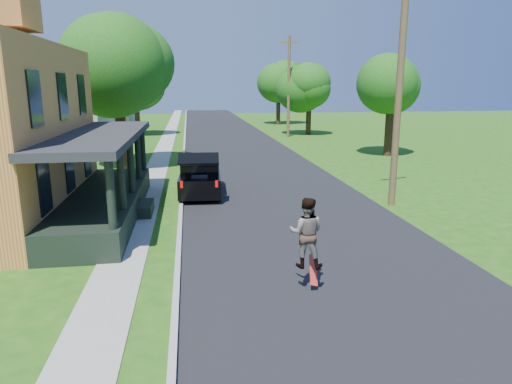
{
  "coord_description": "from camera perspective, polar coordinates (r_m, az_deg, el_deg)",
  "views": [
    {
      "loc": [
        -3.63,
        -11.13,
        4.78
      ],
      "look_at": [
        -1.56,
        3.0,
        1.43
      ],
      "focal_mm": 32.0,
      "sensor_mm": 36.0,
      "label": 1
    }
  ],
  "objects": [
    {
      "name": "sidewalk",
      "position": [
        31.55,
        -11.84,
        4.2
      ],
      "size": [
        1.3,
        120.0,
        0.03
      ],
      "primitive_type": "cube",
      "color": "gray",
      "rests_on": "ground"
    },
    {
      "name": "black_suv",
      "position": [
        20.52,
        -6.98,
        1.94
      ],
      "size": [
        1.95,
        4.63,
        2.12
      ],
      "rotation": [
        0.0,
        0.0,
        -0.05
      ],
      "color": "black",
      "rests_on": "ground"
    },
    {
      "name": "skateboarder",
      "position": [
        10.73,
        6.3,
        -5.07
      ],
      "size": [
        0.97,
        0.85,
        1.68
      ],
      "rotation": [
        0.0,
        0.0,
        2.84
      ],
      "color": "black",
      "rests_on": "ground"
    },
    {
      "name": "front_walk",
      "position": [
        18.73,
        -26.32,
        -3.0
      ],
      "size": [
        6.5,
        1.2,
        0.03
      ],
      "primitive_type": "cube",
      "color": "gray",
      "rests_on": "ground"
    },
    {
      "name": "tree_left_far",
      "position": [
        45.51,
        -14.89,
        12.86
      ],
      "size": [
        6.24,
        6.08,
        7.75
      ],
      "rotation": [
        0.0,
        0.0,
        0.2
      ],
      "color": "black",
      "rests_on": "ground"
    },
    {
      "name": "tree_left_mid",
      "position": [
        27.63,
        -17.11,
        14.94
      ],
      "size": [
        6.78,
        6.53,
        9.06
      ],
      "rotation": [
        0.0,
        0.0,
        0.18
      ],
      "color": "black",
      "rests_on": "ground"
    },
    {
      "name": "tree_right_mid",
      "position": [
        45.72,
        6.64,
        13.45
      ],
      "size": [
        5.99,
        5.69,
        7.53
      ],
      "rotation": [
        0.0,
        0.0,
        0.38
      ],
      "color": "black",
      "rests_on": "ground"
    },
    {
      "name": "tree_right_near",
      "position": [
        32.88,
        16.52,
        12.64
      ],
      "size": [
        5.02,
        5.23,
        7.01
      ],
      "rotation": [
        0.0,
        0.0,
        -0.29
      ],
      "color": "black",
      "rests_on": "ground"
    },
    {
      "name": "skateboard",
      "position": [
        11.19,
        7.18,
        -9.77
      ],
      "size": [
        0.29,
        0.57,
        0.66
      ],
      "rotation": [
        0.0,
        0.0,
        0.25
      ],
      "color": "#B51E0F",
      "rests_on": "ground"
    },
    {
      "name": "neighbor_house_mid",
      "position": [
        36.49,
        -24.51,
        11.11
      ],
      "size": [
        12.78,
        12.78,
        8.3
      ],
      "color": "#A09D8D",
      "rests_on": "ground"
    },
    {
      "name": "utility_pole_far",
      "position": [
        43.53,
        4.11,
        13.11
      ],
      "size": [
        1.59,
        0.65,
        9.19
      ],
      "rotation": [
        0.0,
        0.0,
        -0.33
      ],
      "color": "#4F3E24",
      "rests_on": "ground"
    },
    {
      "name": "curb",
      "position": [
        31.49,
        -9.02,
        4.3
      ],
      "size": [
        0.15,
        120.0,
        0.12
      ],
      "primitive_type": "cube",
      "color": "#A1A29D",
      "rests_on": "ground"
    },
    {
      "name": "street",
      "position": [
        31.7,
        -1.66,
        4.52
      ],
      "size": [
        8.0,
        120.0,
        0.02
      ],
      "primitive_type": "cube",
      "color": "black",
      "rests_on": "ground"
    },
    {
      "name": "tree_right_far",
      "position": [
        57.72,
        2.8,
        13.77
      ],
      "size": [
        6.12,
        6.19,
        8.28
      ],
      "rotation": [
        0.0,
        0.0,
        -0.2
      ],
      "color": "black",
      "rests_on": "ground"
    },
    {
      "name": "utility_pole_near",
      "position": [
        18.96,
        17.62,
        14.31
      ],
      "size": [
        1.65,
        0.63,
        10.38
      ],
      "rotation": [
        0.0,
        0.0,
        0.3
      ],
      "color": "#4F3E24",
      "rests_on": "ground"
    },
    {
      "name": "neighbor_house_far",
      "position": [
        52.07,
        -19.68,
        11.8
      ],
      "size": [
        12.78,
        12.78,
        8.3
      ],
      "color": "#A09D8D",
      "rests_on": "ground"
    },
    {
      "name": "ground",
      "position": [
        12.64,
        9.12,
        -9.2
      ],
      "size": [
        140.0,
        140.0,
        0.0
      ],
      "primitive_type": "plane",
      "color": "#1D5210",
      "rests_on": "ground"
    }
  ]
}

